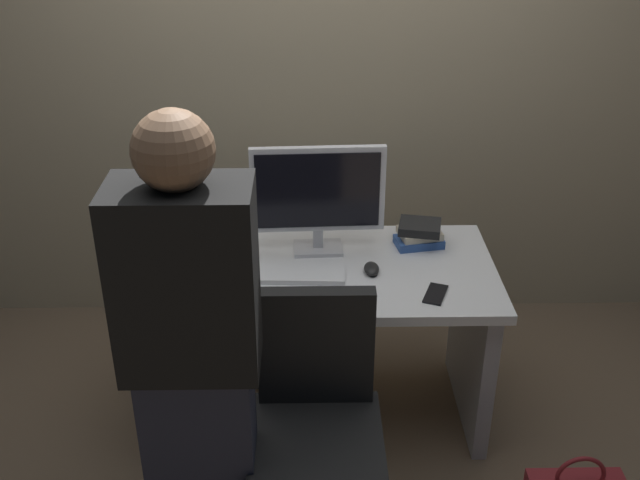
{
  "coord_description": "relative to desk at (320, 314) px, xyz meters",
  "views": [
    {
      "loc": [
        -0.04,
        -2.61,
        2.23
      ],
      "look_at": [
        0.0,
        -0.05,
        0.88
      ],
      "focal_mm": 42.26,
      "sensor_mm": 36.0,
      "label": 1
    }
  ],
  "objects": [
    {
      "name": "ground_plane",
      "position": [
        0.0,
        0.0,
        -0.5
      ],
      "size": [
        9.0,
        9.0,
        0.0
      ],
      "primitive_type": "plane",
      "color": "brown"
    },
    {
      "name": "wall_back",
      "position": [
        0.0,
        0.9,
        1.0
      ],
      "size": [
        6.4,
        0.1,
        3.0
      ],
      "primitive_type": "cube",
      "color": "tan",
      "rests_on": "ground"
    },
    {
      "name": "desk",
      "position": [
        0.0,
        0.0,
        0.0
      ],
      "size": [
        1.41,
        0.73,
        0.73
      ],
      "color": "white",
      "rests_on": "ground"
    },
    {
      "name": "office_chair",
      "position": [
        -0.02,
        -0.66,
        -0.07
      ],
      "size": [
        0.52,
        0.52,
        0.94
      ],
      "color": "black",
      "rests_on": "ground"
    },
    {
      "name": "person_at_desk",
      "position": [
        -0.39,
        -0.79,
        0.34
      ],
      "size": [
        0.4,
        0.24,
        1.64
      ],
      "color": "#262838",
      "rests_on": "ground"
    },
    {
      "name": "monitor",
      "position": [
        -0.01,
        0.14,
        0.48
      ],
      "size": [
        0.54,
        0.15,
        0.46
      ],
      "color": "silver",
      "rests_on": "desk"
    },
    {
      "name": "keyboard",
      "position": [
        -0.12,
        -0.07,
        0.23
      ],
      "size": [
        0.44,
        0.15,
        0.02
      ],
      "primitive_type": "cube",
      "rotation": [
        0.0,
        0.0,
        -0.05
      ],
      "color": "white",
      "rests_on": "desk"
    },
    {
      "name": "mouse",
      "position": [
        0.2,
        -0.04,
        0.24
      ],
      "size": [
        0.06,
        0.1,
        0.03
      ],
      "primitive_type": "ellipsoid",
      "color": "black",
      "rests_on": "desk"
    },
    {
      "name": "cup_near_keyboard",
      "position": [
        -0.43,
        -0.14,
        0.27
      ],
      "size": [
        0.08,
        0.08,
        0.09
      ],
      "primitive_type": "cylinder",
      "color": "#3372B2",
      "rests_on": "desk"
    },
    {
      "name": "cup_by_monitor",
      "position": [
        -0.55,
        0.1,
        0.27
      ],
      "size": [
        0.07,
        0.07,
        0.1
      ],
      "primitive_type": "cylinder",
      "color": "white",
      "rests_on": "desk"
    },
    {
      "name": "book_stack",
      "position": [
        0.42,
        0.18,
        0.28
      ],
      "size": [
        0.21,
        0.18,
        0.1
      ],
      "color": "#3359A5",
      "rests_on": "desk"
    },
    {
      "name": "cell_phone",
      "position": [
        0.43,
        -0.22,
        0.23
      ],
      "size": [
        0.12,
        0.16,
        0.01
      ],
      "primitive_type": "cube",
      "rotation": [
        0.0,
        0.0,
        -0.37
      ],
      "color": "black",
      "rests_on": "desk"
    }
  ]
}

